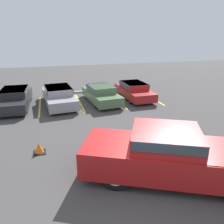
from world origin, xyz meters
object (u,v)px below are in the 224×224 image
object	(u,v)px
parked_sedan_b	(59,95)
traffic_cone	(39,148)
parked_sedan_a	(15,97)
wheel_stop_curb	(80,92)
parked_sedan_c	(101,93)
parked_sedan_d	(134,90)
pickup_truck	(175,155)

from	to	relation	value
parked_sedan_b	traffic_cone	xyz separation A→B (m)	(-1.20, -6.54, -0.46)
parked_sedan_a	wheel_stop_curb	bearing A→B (deg)	121.10
parked_sedan_a	parked_sedan_c	xyz separation A→B (m)	(5.76, -0.47, -0.02)
parked_sedan_c	parked_sedan_d	bearing A→B (deg)	92.07
parked_sedan_c	traffic_cone	distance (m)	7.55
parked_sedan_d	traffic_cone	world-z (taller)	parked_sedan_d
pickup_truck	traffic_cone	size ratio (longest dim) A/B	12.75
pickup_truck	parked_sedan_d	bearing A→B (deg)	101.99
parked_sedan_a	traffic_cone	size ratio (longest dim) A/B	9.67
parked_sedan_b	traffic_cone	bearing A→B (deg)	-15.35
pickup_truck	traffic_cone	world-z (taller)	pickup_truck
parked_sedan_c	traffic_cone	bearing A→B (deg)	-38.64
parked_sedan_d	wheel_stop_curb	bearing A→B (deg)	-127.46
pickup_truck	parked_sedan_b	distance (m)	10.07
parked_sedan_d	parked_sedan_c	bearing A→B (deg)	-83.59
traffic_cone	wheel_stop_curb	world-z (taller)	traffic_cone
parked_sedan_a	parked_sedan_d	distance (m)	8.42
parked_sedan_b	wheel_stop_curb	size ratio (longest dim) A/B	2.75
parked_sedan_b	parked_sedan_c	size ratio (longest dim) A/B	1.09
parked_sedan_b	wheel_stop_curb	xyz separation A→B (m)	(1.85, 2.87, -0.59)
parked_sedan_a	traffic_cone	world-z (taller)	parked_sedan_a
parked_sedan_d	wheel_stop_curb	xyz separation A→B (m)	(-3.74, 2.77, -0.57)
parked_sedan_c	parked_sedan_a	bearing A→B (deg)	-99.92
parked_sedan_c	parked_sedan_d	xyz separation A→B (m)	(2.65, 0.34, 0.00)
parked_sedan_b	traffic_cone	distance (m)	6.66
parked_sedan_b	parked_sedan_a	bearing A→B (deg)	-99.47
parked_sedan_b	parked_sedan_d	size ratio (longest dim) A/B	1.09
parked_sedan_c	wheel_stop_curb	xyz separation A→B (m)	(-1.09, 3.11, -0.57)
parked_sedan_c	parked_sedan_d	size ratio (longest dim) A/B	1.00
parked_sedan_a	traffic_cone	xyz separation A→B (m)	(1.62, -6.76, -0.46)
parked_sedan_c	traffic_cone	world-z (taller)	parked_sedan_c
pickup_truck	wheel_stop_curb	xyz separation A→B (m)	(-1.31, 12.43, -0.81)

